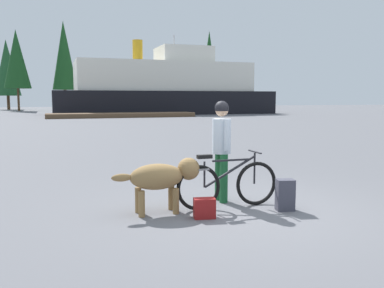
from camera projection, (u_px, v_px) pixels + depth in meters
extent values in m
plane|color=slate|center=(245.00, 211.00, 6.63)|extent=(160.00, 160.00, 0.00)
torus|color=black|center=(256.00, 183.00, 6.93)|extent=(0.74, 0.06, 0.74)
torus|color=black|center=(199.00, 188.00, 6.60)|extent=(0.74, 0.06, 0.74)
cube|color=black|center=(231.00, 160.00, 6.73)|extent=(0.66, 0.03, 0.03)
cube|color=black|center=(230.00, 171.00, 6.75)|extent=(0.89, 0.03, 0.49)
cylinder|color=black|center=(204.00, 175.00, 6.61)|extent=(0.03, 0.03, 0.42)
cylinder|color=black|center=(254.00, 168.00, 6.89)|extent=(0.03, 0.03, 0.52)
cube|color=black|center=(205.00, 157.00, 6.58)|extent=(0.24, 0.10, 0.06)
cylinder|color=black|center=(255.00, 152.00, 6.86)|extent=(0.03, 0.44, 0.03)
cube|color=slate|center=(197.00, 169.00, 6.56)|extent=(0.36, 0.14, 0.02)
cylinder|color=#19592D|center=(219.00, 176.00, 7.30)|extent=(0.14, 0.14, 0.85)
cylinder|color=#19592D|center=(224.00, 178.00, 7.09)|extent=(0.14, 0.14, 0.85)
cylinder|color=silver|center=(222.00, 136.00, 7.11)|extent=(0.32, 0.32, 0.60)
cylinder|color=silver|center=(217.00, 133.00, 7.31)|extent=(0.09, 0.09, 0.53)
cylinder|color=silver|center=(227.00, 135.00, 6.90)|extent=(0.09, 0.09, 0.53)
sphere|color=tan|center=(222.00, 110.00, 7.06)|extent=(0.23, 0.23, 0.23)
sphere|color=black|center=(222.00, 108.00, 7.06)|extent=(0.25, 0.25, 0.25)
ellipsoid|color=olive|center=(157.00, 177.00, 6.41)|extent=(0.85, 0.48, 0.40)
sphere|color=olive|center=(189.00, 169.00, 6.57)|extent=(0.36, 0.36, 0.36)
ellipsoid|color=olive|center=(122.00, 178.00, 6.24)|extent=(0.32, 0.12, 0.12)
cylinder|color=olive|center=(171.00, 197.00, 6.67)|extent=(0.10, 0.10, 0.40)
cylinder|color=olive|center=(176.00, 201.00, 6.42)|extent=(0.10, 0.10, 0.40)
cylinder|color=olive|center=(138.00, 200.00, 6.49)|extent=(0.10, 0.10, 0.40)
cylinder|color=olive|center=(142.00, 204.00, 6.25)|extent=(0.10, 0.10, 0.40)
cube|color=#3F3F4C|center=(285.00, 195.00, 6.61)|extent=(0.32, 0.26, 0.51)
cube|color=maroon|center=(204.00, 208.00, 6.19)|extent=(0.35, 0.23, 0.30)
cube|color=brown|center=(122.00, 115.00, 38.20)|extent=(13.43, 2.81, 0.40)
cube|color=black|center=(163.00, 102.00, 46.98)|extent=(24.07, 8.65, 2.51)
cube|color=silver|center=(163.00, 77.00, 46.66)|extent=(19.26, 7.27, 3.20)
cube|color=silver|center=(183.00, 55.00, 47.15)|extent=(5.78, 5.19, 1.80)
cylinder|color=#BF8C19|center=(138.00, 51.00, 45.42)|extent=(1.10, 1.10, 2.40)
ellipsoid|color=silver|center=(174.00, 110.00, 45.98)|extent=(7.36, 2.06, 0.90)
cylinder|color=#B2B2B7|center=(174.00, 71.00, 45.50)|extent=(0.14, 0.14, 7.74)
cylinder|color=#B2B2B7|center=(165.00, 95.00, 45.44)|extent=(3.31, 0.10, 0.10)
cylinder|color=#4C331E|center=(19.00, 100.00, 55.76)|extent=(0.30, 0.30, 3.06)
cone|color=#19471E|center=(17.00, 59.00, 55.16)|extent=(3.51, 3.51, 7.79)
cylinder|color=#4C331E|center=(66.00, 100.00, 58.26)|extent=(0.40, 0.40, 2.93)
cone|color=#19471E|center=(64.00, 55.00, 57.56)|extent=(3.39, 3.39, 9.52)
cylinder|color=#4C331E|center=(209.00, 101.00, 66.28)|extent=(0.32, 0.32, 2.52)
cone|color=#19471E|center=(209.00, 62.00, 65.59)|extent=(2.91, 2.91, 9.81)
cylinder|color=#4C331E|center=(9.00, 103.00, 62.11)|extent=(0.43, 0.43, 2.11)
cone|color=#1E4C28|center=(7.00, 68.00, 61.53)|extent=(3.80, 3.80, 8.31)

